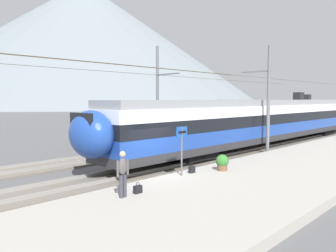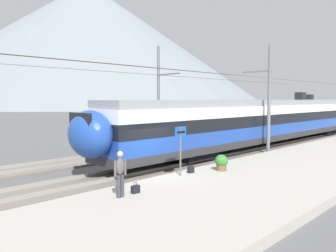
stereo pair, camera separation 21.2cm
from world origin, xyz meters
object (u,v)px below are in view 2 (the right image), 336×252
object	(u,v)px
platform_sign	(181,140)
potted_plant_platform_edge	(221,162)
handbag_near_sign	(191,169)
train_near_platform	(270,119)
catenary_mast_mid	(267,98)
train_far_track	(293,113)
passenger_walking	(120,172)
catenary_mast_far_side	(160,94)
handbag_beside_passenger	(136,189)

from	to	relation	value
platform_sign	potted_plant_platform_edge	world-z (taller)	platform_sign
platform_sign	potted_plant_platform_edge	xyz separation A→B (m)	(2.21, -0.71, -1.23)
handbag_near_sign	platform_sign	bearing A→B (deg)	-178.30
train_near_platform	handbag_near_sign	size ratio (longest dim) A/B	78.65
handbag_near_sign	catenary_mast_mid	bearing A→B (deg)	6.73
catenary_mast_mid	potted_plant_platform_edge	distance (m)	8.57
train_far_track	catenary_mast_mid	size ratio (longest dim) A/B	0.80
train_far_track	catenary_mast_mid	bearing A→B (deg)	-160.47
passenger_walking	handbag_near_sign	xyz separation A→B (m)	(4.76, 0.82, -0.78)
train_near_platform	train_far_track	world-z (taller)	same
catenary_mast_far_side	handbag_beside_passenger	world-z (taller)	catenary_mast_far_side
passenger_walking	handbag_near_sign	distance (m)	4.89
platform_sign	potted_plant_platform_edge	size ratio (longest dim) A/B	2.85
catenary_mast_mid	passenger_walking	distance (m)	14.35
passenger_walking	handbag_beside_passenger	bearing A→B (deg)	2.60
passenger_walking	handbag_beside_passenger	size ratio (longest dim) A/B	4.01
passenger_walking	handbag_beside_passenger	world-z (taller)	passenger_walking
catenary_mast_mid	handbag_near_sign	world-z (taller)	catenary_mast_mid
handbag_near_sign	passenger_walking	bearing A→B (deg)	-170.21
train_far_track	platform_sign	size ratio (longest dim) A/B	13.44
train_far_track	handbag_near_sign	bearing A→B (deg)	-164.49
train_near_platform	handbag_beside_passenger	bearing A→B (deg)	-167.72
catenary_mast_far_side	passenger_walking	xyz separation A→B (m)	(-12.12, -10.85, -3.03)
catenary_mast_mid	train_near_platform	bearing A→B (deg)	25.16
handbag_beside_passenger	potted_plant_platform_edge	world-z (taller)	potted_plant_platform_edge
train_far_track	platform_sign	bearing A→B (deg)	-164.84
passenger_walking	handbag_beside_passenger	distance (m)	1.07
potted_plant_platform_edge	handbag_near_sign	bearing A→B (deg)	153.37
potted_plant_platform_edge	train_near_platform	bearing A→B (deg)	17.46
platform_sign	potted_plant_platform_edge	bearing A→B (deg)	-17.75
catenary_mast_far_side	passenger_walking	distance (m)	16.55
catenary_mast_mid	train_far_track	bearing A→B (deg)	19.53
catenary_mast_far_side	platform_sign	world-z (taller)	catenary_mast_far_side
handbag_near_sign	catenary_mast_far_side	bearing A→B (deg)	53.75
platform_sign	catenary_mast_mid	bearing A→B (deg)	6.35
platform_sign	handbag_beside_passenger	xyz separation A→B (m)	(-3.29, -0.77, -1.52)
handbag_beside_passenger	catenary_mast_mid	bearing A→B (deg)	8.05
passenger_walking	handbag_near_sign	size ratio (longest dim) A/B	3.76
train_near_platform	handbag_beside_passenger	world-z (taller)	train_near_platform
catenary_mast_far_side	potted_plant_platform_edge	bearing A→B (deg)	-118.72
train_near_platform	catenary_mast_mid	bearing A→B (deg)	-154.84
handbag_beside_passenger	train_near_platform	bearing A→B (deg)	12.28
catenary_mast_mid	passenger_walking	size ratio (longest dim) A/B	22.76
handbag_beside_passenger	handbag_near_sign	world-z (taller)	handbag_near_sign
train_far_track	passenger_walking	xyz separation A→B (m)	(-32.96, -8.64, -0.92)
handbag_beside_passenger	passenger_walking	bearing A→B (deg)	-177.40
train_far_track	platform_sign	xyz separation A→B (m)	(-28.95, -7.85, -0.20)
train_near_platform	catenary_mast_mid	distance (m)	4.76
platform_sign	potted_plant_platform_edge	distance (m)	2.63
catenary_mast_mid	passenger_walking	world-z (taller)	catenary_mast_mid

